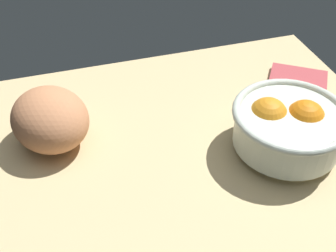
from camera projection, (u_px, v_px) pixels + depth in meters
ground_plane at (199, 141)px, 89.62cm from camera, size 79.38×64.23×3.00cm
fruit_bowl at (288, 125)px, 81.79cm from camera, size 22.00×22.00×10.86cm
bread_loaf at (50, 119)px, 83.59cm from camera, size 19.61×20.87×11.48cm
napkin_folded at (298, 80)px, 102.54cm from camera, size 16.25×15.31×1.49cm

